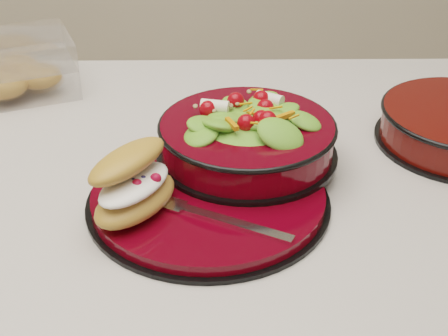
{
  "coord_description": "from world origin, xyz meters",
  "views": [
    {
      "loc": [
        -0.08,
        -0.76,
        1.35
      ],
      "look_at": [
        -0.07,
        -0.09,
        0.94
      ],
      "focal_mm": 50.0,
      "sensor_mm": 36.0,
      "label": 1
    }
  ],
  "objects_px": {
    "salad_bowl": "(247,131)",
    "pastry_box": "(8,68)",
    "croissant": "(135,183)",
    "fork": "(214,217)",
    "dinner_plate": "(209,197)"
  },
  "relations": [
    {
      "from": "salad_bowl",
      "to": "croissant",
      "type": "distance_m",
      "value": 0.18
    },
    {
      "from": "croissant",
      "to": "fork",
      "type": "distance_m",
      "value": 0.1
    },
    {
      "from": "croissant",
      "to": "fork",
      "type": "xyz_separation_m",
      "value": [
        0.09,
        -0.02,
        -0.03
      ]
    },
    {
      "from": "fork",
      "to": "salad_bowl",
      "type": "bearing_deg",
      "value": 9.89
    },
    {
      "from": "croissant",
      "to": "pastry_box",
      "type": "xyz_separation_m",
      "value": [
        -0.26,
        0.38,
        -0.01
      ]
    },
    {
      "from": "dinner_plate",
      "to": "salad_bowl",
      "type": "distance_m",
      "value": 0.11
    },
    {
      "from": "salad_bowl",
      "to": "pastry_box",
      "type": "bearing_deg",
      "value": 146.99
    },
    {
      "from": "dinner_plate",
      "to": "salad_bowl",
      "type": "bearing_deg",
      "value": 59.33
    },
    {
      "from": "croissant",
      "to": "pastry_box",
      "type": "bearing_deg",
      "value": 66.43
    },
    {
      "from": "salad_bowl",
      "to": "fork",
      "type": "bearing_deg",
      "value": -107.28
    },
    {
      "from": "croissant",
      "to": "fork",
      "type": "relative_size",
      "value": 0.91
    },
    {
      "from": "pastry_box",
      "to": "dinner_plate",
      "type": "bearing_deg",
      "value": -66.28
    },
    {
      "from": "dinner_plate",
      "to": "pastry_box",
      "type": "distance_m",
      "value": 0.49
    },
    {
      "from": "fork",
      "to": "croissant",
      "type": "bearing_deg",
      "value": 104.02
    },
    {
      "from": "dinner_plate",
      "to": "salad_bowl",
      "type": "xyz_separation_m",
      "value": [
        0.05,
        0.09,
        0.05
      ]
    }
  ]
}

